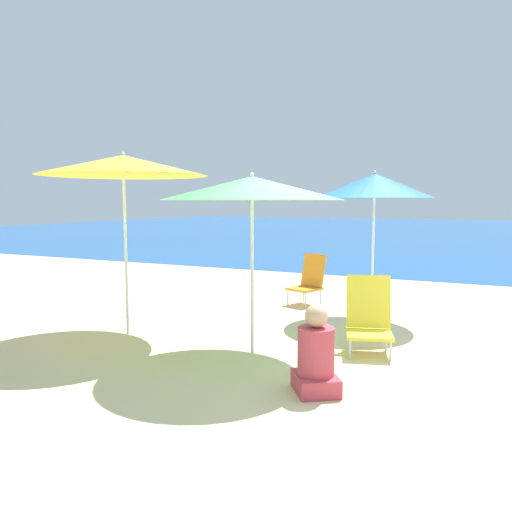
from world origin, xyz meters
TOP-DOWN VIEW (x-y plane):
  - ground_plane at (0.00, 0.00)m, footprint 60.00×60.00m
  - sea_water at (0.00, 26.17)m, footprint 60.00×40.00m
  - beach_umbrella_blue at (-0.23, 2.33)m, footprint 1.67×1.67m
  - beach_umbrella_yellow at (-2.85, 0.10)m, footprint 2.08×2.08m
  - beach_umbrella_green at (-1.01, -0.03)m, footprint 1.96×1.96m
  - beach_chair_yellow at (0.11, 0.66)m, footprint 0.63×0.68m
  - beach_chair_orange at (-1.38, 2.87)m, footprint 0.59×0.64m
  - person_seated_near at (-0.04, -0.75)m, footprint 0.53×0.55m

SIDE VIEW (x-z plane):
  - ground_plane at x=0.00m, z-range 0.00..0.00m
  - sea_water at x=0.00m, z-range 0.00..0.01m
  - person_seated_near at x=-0.04m, z-range -0.08..0.71m
  - beach_chair_yellow at x=0.11m, z-range -0.02..0.82m
  - beach_chair_orange at x=-1.38m, z-range 0.00..0.83m
  - beach_umbrella_green at x=-1.01m, z-range 0.83..2.81m
  - beach_umbrella_blue at x=-0.23m, z-range 0.84..2.96m
  - beach_umbrella_yellow at x=-2.85m, z-range 0.98..3.27m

